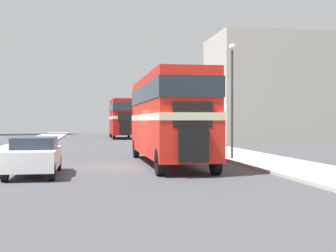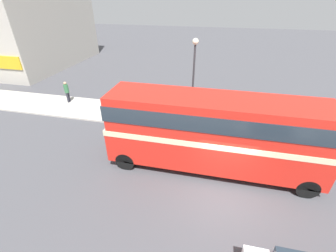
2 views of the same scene
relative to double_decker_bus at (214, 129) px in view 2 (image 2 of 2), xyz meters
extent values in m
plane|color=#47474C|center=(-1.80, -0.72, -2.41)|extent=(120.00, 120.00, 0.00)
cube|color=#B7B2A8|center=(4.95, -0.72, -2.35)|extent=(3.50, 120.00, 0.12)
cube|color=red|center=(0.00, 0.02, -1.14)|extent=(2.40, 10.53, 1.57)
cube|color=beige|center=(0.00, 0.02, -0.21)|extent=(2.42, 10.58, 0.28)
cube|color=red|center=(0.00, 0.02, 0.78)|extent=(2.35, 10.31, 1.71)
cube|color=#232D38|center=(0.00, 0.02, 0.87)|extent=(2.42, 10.42, 0.77)
cube|color=black|center=(0.00, -5.34, -1.22)|extent=(1.08, 0.20, 1.25)
cube|color=black|center=(0.00, -5.20, -0.16)|extent=(1.44, 0.12, 0.91)
cylinder|color=black|center=(-1.06, -4.42, -1.90)|extent=(0.28, 1.02, 1.02)
cylinder|color=black|center=(1.06, -4.42, -1.90)|extent=(0.28, 1.02, 1.02)
cylinder|color=black|center=(-1.06, 4.37, -1.90)|extent=(0.28, 1.02, 1.02)
cylinder|color=black|center=(1.06, 4.37, -1.90)|extent=(0.28, 1.02, 1.02)
cylinder|color=#282833|center=(5.58, 12.22, -1.86)|extent=(0.16, 0.16, 0.86)
cylinder|color=#282833|center=(5.78, 12.22, -1.86)|extent=(0.16, 0.16, 0.86)
cylinder|color=#336B42|center=(5.68, 12.22, -1.09)|extent=(0.36, 0.36, 0.68)
sphere|color=tan|center=(5.68, 12.22, -0.63)|extent=(0.23, 0.23, 0.23)
cylinder|color=#38383D|center=(3.58, 1.54, 0.46)|extent=(0.12, 0.12, 5.50)
sphere|color=#EFEACC|center=(3.58, 1.54, 3.39)|extent=(0.36, 0.36, 0.36)
cube|color=#B2ADA3|center=(15.77, 22.73, 2.79)|extent=(14.69, 8.48, 10.39)
camera|label=1|loc=(-3.66, -21.44, -0.38)|focal=50.00mm
camera|label=2|loc=(-9.57, 0.15, 5.73)|focal=24.00mm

